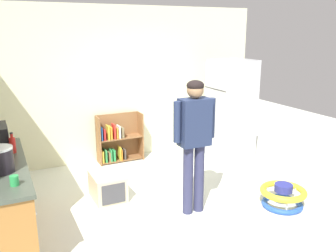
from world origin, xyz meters
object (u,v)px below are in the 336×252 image
Objects in this scene: bookshelf at (117,141)px; pet_carrier at (108,186)px; baby_walker at (283,196)px; green_cup at (14,181)px; standing_person at (194,135)px; ketchup_bottle at (13,145)px; refrigerator at (231,109)px.

bookshelf reaches higher than pet_carrier.
pet_carrier is at bearing 148.08° from baby_walker.
green_cup is (-3.21, 0.10, 0.79)m from baby_walker.
standing_person is at bearing -43.76° from pet_carrier.
pet_carrier is 1.42m from ketchup_bottle.
bookshelf is 2.34m from standing_person.
standing_person is at bearing -136.73° from refrigerator.
bookshelf is 3.01m from baby_walker.
refrigerator reaches higher than green_cup.
bookshelf is at bearing 54.88° from green_cup.
bookshelf is 8.95× the size of green_cup.
baby_walker is 1.09× the size of pet_carrier.
pet_carrier is at bearing -164.03° from refrigerator.
green_cup is at bearing 178.22° from baby_walker.
refrigerator is 3.82m from ketchup_bottle.
baby_walker is 2.46× the size of ketchup_bottle.
standing_person is 2.10m from green_cup.
ketchup_bottle is (-1.15, -0.17, 0.82)m from pet_carrier.
standing_person reaches higher than green_cup.
ketchup_bottle is at bearing 87.37° from green_cup.
ketchup_bottle is (-2.03, 0.68, -0.03)m from standing_person.
bookshelf is 1.51m from pet_carrier.
baby_walker is at bearing -18.96° from ketchup_bottle.
refrigerator is 3.22× the size of pet_carrier.
ketchup_bottle reaches higher than baby_walker.
ketchup_bottle is 2.59× the size of green_cup.
refrigerator is 2.31m from standing_person.
baby_walker is 6.36× the size of green_cup.
green_cup is (-2.08, -0.31, -0.08)m from standing_person.
baby_walker is at bearing -61.57° from bookshelf.
baby_walker is at bearing -105.28° from refrigerator.
standing_person is at bearing -18.43° from ketchup_bottle.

